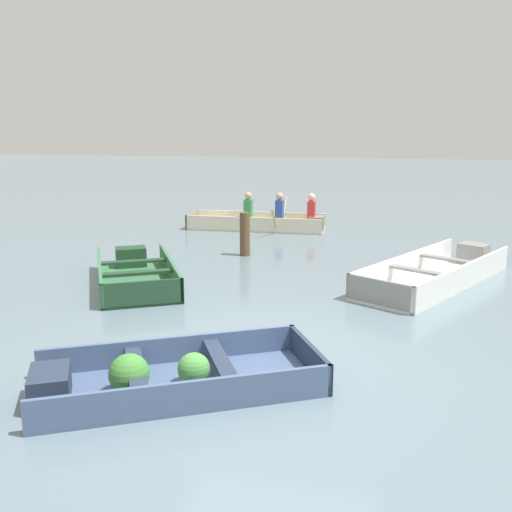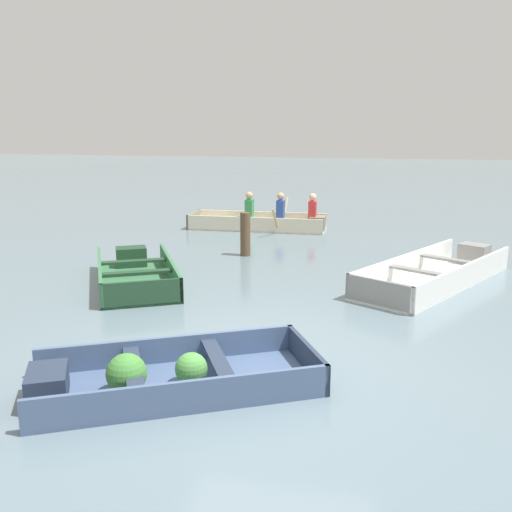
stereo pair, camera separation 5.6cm
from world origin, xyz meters
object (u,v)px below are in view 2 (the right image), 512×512
at_px(dinghy_slate_blue_foreground, 161,377).
at_px(skiff_white_near_moored, 439,273).
at_px(mooring_post, 245,234).
at_px(skiff_green_mid_moored, 135,274).
at_px(rowboat_cream_with_crew, 266,221).

relative_size(dinghy_slate_blue_foreground, skiff_white_near_moored, 0.83).
bearing_deg(mooring_post, skiff_green_mid_moored, -120.14).
height_order(rowboat_cream_with_crew, mooring_post, rowboat_cream_with_crew).
height_order(dinghy_slate_blue_foreground, mooring_post, mooring_post).
height_order(dinghy_slate_blue_foreground, rowboat_cream_with_crew, rowboat_cream_with_crew).
height_order(skiff_white_near_moored, mooring_post, mooring_post).
distance_m(dinghy_slate_blue_foreground, skiff_green_mid_moored, 4.10).
xyz_separation_m(dinghy_slate_blue_foreground, skiff_white_near_moored, (3.03, 4.73, 0.01)).
bearing_deg(rowboat_cream_with_crew, skiff_white_near_moored, -47.81).
bearing_deg(rowboat_cream_with_crew, dinghy_slate_blue_foreground, -85.41).
distance_m(skiff_green_mid_moored, mooring_post, 2.66).
bearing_deg(skiff_white_near_moored, mooring_post, 161.57).
xyz_separation_m(dinghy_slate_blue_foreground, rowboat_cream_with_crew, (-0.71, 8.86, 0.08)).
distance_m(rowboat_cream_with_crew, mooring_post, 2.94).
distance_m(skiff_white_near_moored, rowboat_cream_with_crew, 5.56).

